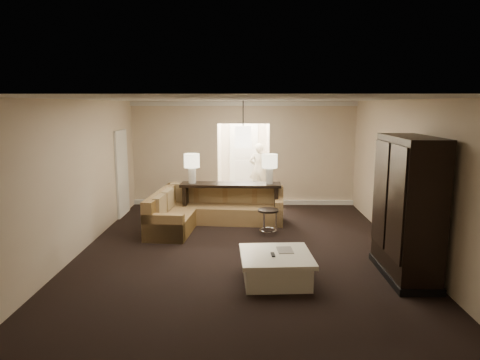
{
  "coord_description": "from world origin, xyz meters",
  "views": [
    {
      "loc": [
        0.07,
        -7.5,
        2.72
      ],
      "look_at": [
        -0.05,
        1.2,
        1.17
      ],
      "focal_mm": 32.0,
      "sensor_mm": 36.0,
      "label": 1
    }
  ],
  "objects_px": {
    "coffee_table": "(276,267)",
    "console_table": "(231,199)",
    "drink_table": "(268,217)",
    "person": "(258,166)",
    "armoire": "(407,211)",
    "sectional_sofa": "(207,210)"
  },
  "relations": [
    {
      "from": "drink_table",
      "to": "person",
      "type": "xyz_separation_m",
      "value": [
        -0.09,
        4.2,
        0.47
      ]
    },
    {
      "from": "console_table",
      "to": "drink_table",
      "type": "bearing_deg",
      "value": -51.01
    },
    {
      "from": "console_table",
      "to": "person",
      "type": "distance_m",
      "value": 3.23
    },
    {
      "from": "sectional_sofa",
      "to": "console_table",
      "type": "bearing_deg",
      "value": 37.33
    },
    {
      "from": "coffee_table",
      "to": "person",
      "type": "xyz_separation_m",
      "value": [
        -0.09,
        6.6,
        0.64
      ]
    },
    {
      "from": "sectional_sofa",
      "to": "console_table",
      "type": "height_order",
      "value": "console_table"
    },
    {
      "from": "console_table",
      "to": "armoire",
      "type": "relative_size",
      "value": 1.05
    },
    {
      "from": "armoire",
      "to": "person",
      "type": "height_order",
      "value": "armoire"
    },
    {
      "from": "coffee_table",
      "to": "console_table",
      "type": "height_order",
      "value": "console_table"
    },
    {
      "from": "sectional_sofa",
      "to": "armoire",
      "type": "relative_size",
      "value": 1.32
    },
    {
      "from": "drink_table",
      "to": "person",
      "type": "relative_size",
      "value": 0.32
    },
    {
      "from": "coffee_table",
      "to": "armoire",
      "type": "distance_m",
      "value": 2.23
    },
    {
      "from": "coffee_table",
      "to": "armoire",
      "type": "height_order",
      "value": "armoire"
    },
    {
      "from": "sectional_sofa",
      "to": "armoire",
      "type": "xyz_separation_m",
      "value": [
        3.41,
        -2.9,
        0.74
      ]
    },
    {
      "from": "sectional_sofa",
      "to": "coffee_table",
      "type": "bearing_deg",
      "value": -61.75
    },
    {
      "from": "sectional_sofa",
      "to": "person",
      "type": "bearing_deg",
      "value": 74.67
    },
    {
      "from": "armoire",
      "to": "person",
      "type": "xyz_separation_m",
      "value": [
        -2.14,
        6.37,
        -0.21
      ]
    },
    {
      "from": "armoire",
      "to": "person",
      "type": "bearing_deg",
      "value": 108.56
    },
    {
      "from": "armoire",
      "to": "console_table",
      "type": "bearing_deg",
      "value": 131.57
    },
    {
      "from": "console_table",
      "to": "coffee_table",
      "type": "bearing_deg",
      "value": -75.29
    },
    {
      "from": "sectional_sofa",
      "to": "drink_table",
      "type": "relative_size",
      "value": 5.43
    },
    {
      "from": "sectional_sofa",
      "to": "console_table",
      "type": "distance_m",
      "value": 0.66
    }
  ]
}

